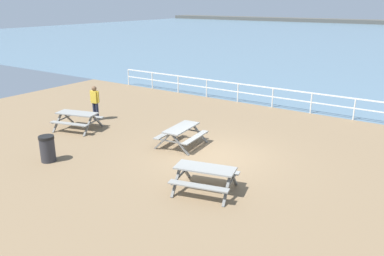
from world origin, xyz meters
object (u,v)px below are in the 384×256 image
(picnic_table_near_right, at_px, (181,132))
(picnic_table_near_left, at_px, (77,117))
(picnic_table_mid_centre, at_px, (205,173))
(litter_bin, at_px, (47,149))
(visitor, at_px, (95,101))

(picnic_table_near_right, bearing_deg, picnic_table_near_left, 94.48)
(picnic_table_near_left, height_order, picnic_table_mid_centre, same)
(picnic_table_near_right, bearing_deg, litter_bin, 136.84)
(picnic_table_mid_centre, bearing_deg, litter_bin, 177.56)
(litter_bin, bearing_deg, picnic_table_near_left, 123.51)
(visitor, xyz_separation_m, litter_bin, (2.44, -4.51, -0.47))
(picnic_table_near_left, xyz_separation_m, picnic_table_near_right, (5.01, 0.94, 0.00))
(litter_bin, bearing_deg, visitor, 118.48)
(picnic_table_near_left, relative_size, litter_bin, 2.25)
(picnic_table_mid_centre, height_order, litter_bin, litter_bin)
(picnic_table_near_left, height_order, litter_bin, litter_bin)
(picnic_table_near_right, relative_size, picnic_table_mid_centre, 0.92)
(picnic_table_near_right, distance_m, visitor, 5.48)
(picnic_table_mid_centre, relative_size, litter_bin, 2.22)
(litter_bin, bearing_deg, picnic_table_near_right, 52.94)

